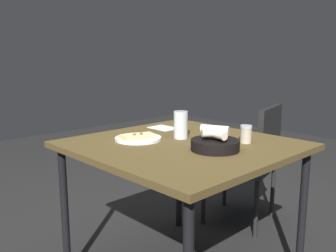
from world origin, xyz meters
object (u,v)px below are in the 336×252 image
Objects in this scene: beer_glass at (181,127)px; bread_basket at (214,143)px; pepper_shaker at (246,135)px; dining_table at (183,155)px; pizza_plate at (138,138)px; chair_near at (251,157)px.

bread_basket is at bearing 166.23° from beer_glass.
pepper_shaker is (-0.02, -0.23, 0.00)m from bread_basket.
pizza_plate is at bearing 31.01° from dining_table.
dining_table is at bearing -148.99° from pizza_plate.
dining_table is 4.18× the size of pizza_plate.
dining_table is at bearing 139.95° from beer_glass.
chair_near is at bearing -80.94° from dining_table.
chair_near is (0.35, -0.60, -0.30)m from pepper_shaker.
bread_basket is at bearing -164.03° from pizza_plate.
pizza_plate is 1.68× the size of beer_glass.
dining_table is 0.33m from pepper_shaker.
pizza_plate is at bearing 15.97° from bread_basket.
chair_near reaches higher than pizza_plate.
chair_near is (0.06, -0.76, -0.32)m from beer_glass.
pizza_plate is 0.55m from pepper_shaker.
chair_near is (-0.07, -0.95, -0.27)m from pizza_plate.
beer_glass is at bearing 94.17° from chair_near.
pizza_plate is 1.08× the size of bread_basket.
bread_basket reaches higher than chair_near.
bread_basket is at bearing 178.66° from dining_table.
pizza_plate is 0.99m from chair_near.
chair_near reaches higher than dining_table.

